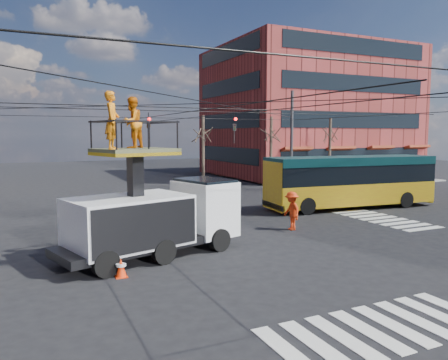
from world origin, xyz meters
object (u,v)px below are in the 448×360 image
utility_truck (155,203)px  flagger (292,211)px  traffic_cone (121,268)px  worker_ground (91,235)px  city_bus (351,180)px

utility_truck → flagger: utility_truck is taller
traffic_cone → flagger: size_ratio=0.33×
worker_ground → city_bus: bearing=-69.1°
traffic_cone → worker_ground: bearing=101.3°
utility_truck → city_bus: size_ratio=0.67×
worker_ground → flagger: bearing=-79.9°
utility_truck → flagger: bearing=-4.2°
utility_truck → traffic_cone: size_ratio=11.92×
worker_ground → traffic_cone: bearing=-164.0°
utility_truck → traffic_cone: bearing=-146.8°
utility_truck → worker_ground: 2.60m
traffic_cone → worker_ground: (-0.54, 2.68, 0.56)m
utility_truck → traffic_cone: utility_truck is taller
city_bus → traffic_cone: city_bus is taller
traffic_cone → city_bus: bearing=25.2°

